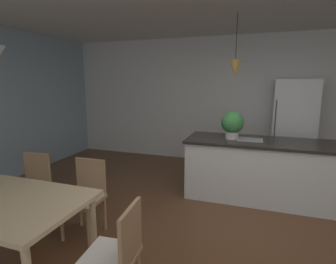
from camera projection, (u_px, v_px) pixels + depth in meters
ground_plane at (231, 254)px, 2.72m from camera, size 10.00×8.40×0.04m
wall_back_kitchen at (249, 101)px, 5.50m from camera, size 10.00×0.12×2.70m
chair_far_right at (85, 195)px, 2.99m from camera, size 0.41×0.41×0.87m
chair_far_left at (31, 186)px, 3.25m from camera, size 0.42×0.42×0.87m
chair_kitchen_end at (115, 254)px, 1.96m from camera, size 0.43×0.43×0.87m
kitchen_island at (259, 169)px, 3.92m from camera, size 2.18×0.84×0.91m
refrigerator at (292, 127)px, 4.95m from camera, size 0.75×0.67×1.80m
pendant_over_island_main at (235, 68)px, 3.78m from camera, size 0.18×0.18×0.87m
potted_plant_on_island at (232, 124)px, 3.93m from camera, size 0.34×0.34×0.42m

